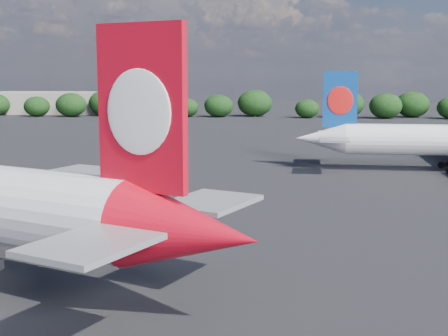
{
  "coord_description": "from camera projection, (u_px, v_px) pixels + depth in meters",
  "views": [
    {
      "loc": [
        19.88,
        -32.76,
        14.85
      ],
      "look_at": [
        16.0,
        12.0,
        8.0
      ],
      "focal_mm": 50.0,
      "sensor_mm": 36.0,
      "label": 1
    }
  ],
  "objects": [
    {
      "name": "ground",
      "position": [
        147.0,
        171.0,
        95.3
      ],
      "size": [
        500.0,
        500.0,
        0.0
      ],
      "primitive_type": "plane",
      "color": "black",
      "rests_on": "ground"
    },
    {
      "name": "terminal_building",
      "position": [
        48.0,
        103.0,
        230.25
      ],
      "size": [
        42.0,
        16.0,
        8.0
      ],
      "color": "gray",
      "rests_on": "ground"
    },
    {
      "name": "highway_sign",
      "position": [
        166.0,
        108.0,
        210.61
      ],
      "size": [
        6.0,
        0.3,
        4.5
      ],
      "color": "#13602A",
      "rests_on": "ground"
    },
    {
      "name": "billboard_yellow",
      "position": [
        255.0,
        105.0,
        213.84
      ],
      "size": [
        5.0,
        0.3,
        5.5
      ],
      "color": "orange",
      "rests_on": "ground"
    },
    {
      "name": "horizon_treeline",
      "position": [
        244.0,
        105.0,
        212.07
      ],
      "size": [
        204.61,
        16.73,
        9.17
      ],
      "color": "black",
      "rests_on": "ground"
    }
  ]
}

